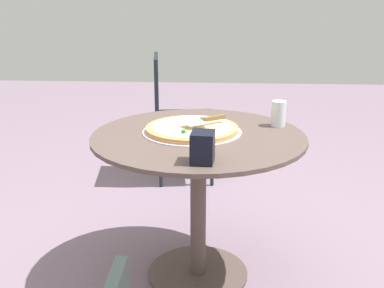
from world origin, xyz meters
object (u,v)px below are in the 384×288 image
(pizza_on_tray, at_px, (192,129))
(patio_chair_near, at_px, (174,109))
(pizza_server, at_px, (205,120))
(drinking_cup, at_px, (279,114))
(napkin_dispenser, at_px, (203,147))
(patio_table, at_px, (198,173))

(pizza_on_tray, relative_size, patio_chair_near, 0.50)
(pizza_server, relative_size, drinking_cup, 1.68)
(napkin_dispenser, bearing_deg, patio_chair_near, 13.69)
(pizza_on_tray, xyz_separation_m, drinking_cup, (0.39, 0.12, 0.05))
(pizza_server, distance_m, napkin_dispenser, 0.41)
(patio_table, distance_m, drinking_cup, 0.47)
(patio_table, relative_size, napkin_dispenser, 8.16)
(pizza_on_tray, bearing_deg, patio_table, -51.70)
(pizza_server, height_order, drinking_cup, drinking_cup)
(pizza_on_tray, distance_m, drinking_cup, 0.42)
(patio_chair_near, bearing_deg, patio_table, -79.36)
(pizza_server, relative_size, patio_chair_near, 0.22)
(napkin_dispenser, height_order, patio_chair_near, patio_chair_near)
(drinking_cup, xyz_separation_m, napkin_dispenser, (-0.33, -0.51, -0.00))
(napkin_dispenser, bearing_deg, patio_table, 9.37)
(drinking_cup, bearing_deg, patio_chair_near, 118.79)
(patio_table, height_order, drinking_cup, drinking_cup)
(pizza_on_tray, xyz_separation_m, pizza_server, (0.06, 0.02, 0.04))
(patio_table, height_order, pizza_server, pizza_server)
(patio_table, distance_m, pizza_on_tray, 0.20)
(pizza_on_tray, bearing_deg, patio_chair_near, 99.56)
(patio_table, relative_size, pizza_on_tray, 2.13)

